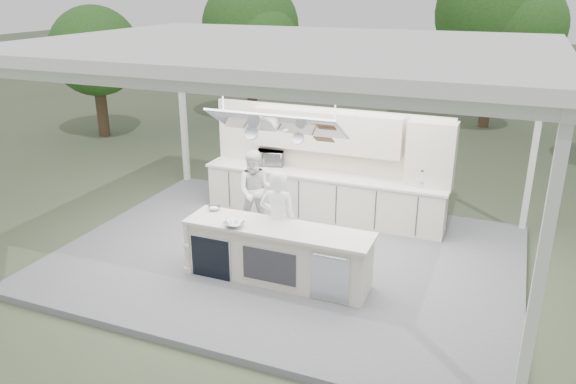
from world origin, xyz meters
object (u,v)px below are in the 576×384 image
at_px(demo_island, 277,254).
at_px(back_counter, 322,195).
at_px(head_chef, 278,221).
at_px(sous_chef, 256,191).

distance_m(demo_island, back_counter, 2.82).
distance_m(demo_island, head_chef, 0.56).
bearing_deg(head_chef, back_counter, -91.54).
bearing_deg(back_counter, demo_island, -86.37).
bearing_deg(back_counter, head_chef, -88.73).
height_order(demo_island, head_chef, head_chef).
relative_size(demo_island, back_counter, 0.61).
bearing_deg(sous_chef, head_chef, -75.39).
bearing_deg(sous_chef, back_counter, 25.45).
relative_size(back_counter, sous_chef, 3.12).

